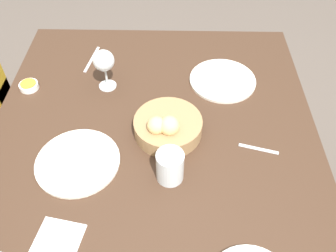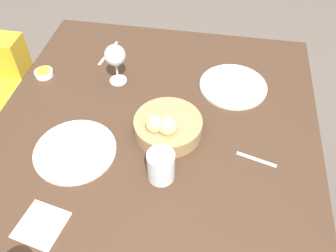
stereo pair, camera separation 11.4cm
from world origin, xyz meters
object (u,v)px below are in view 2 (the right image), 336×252
at_px(plate_far_center, 75,151).
at_px(water_tumbler, 161,166).
at_px(jam_bowl_honey, 44,73).
at_px(spoon_coffee, 256,159).
at_px(napkin, 41,225).
at_px(plate_near_right, 233,86).
at_px(bread_basket, 167,126).
at_px(wine_glass, 115,57).
at_px(fork_silver, 108,53).

height_order(plate_far_center, water_tumbler, water_tumbler).
xyz_separation_m(jam_bowl_honey, spoon_coffee, (-0.27, -0.80, -0.01)).
bearing_deg(napkin, plate_near_right, -36.57).
height_order(bread_basket, jam_bowl_honey, bread_basket).
xyz_separation_m(plate_far_center, jam_bowl_honey, (0.33, 0.24, 0.01)).
bearing_deg(spoon_coffee, bread_basket, 78.28).
bearing_deg(plate_near_right, bread_basket, 142.77).
relative_size(water_tumbler, wine_glass, 0.65).
bearing_deg(napkin, spoon_coffee, -60.64).
bearing_deg(wine_glass, jam_bowl_honey, 93.23).
distance_m(jam_bowl_honey, napkin, 0.63).
relative_size(plate_near_right, spoon_coffee, 2.00).
xyz_separation_m(water_tumbler, spoon_coffee, (0.11, -0.28, -0.05)).
height_order(fork_silver, spoon_coffee, same).
bearing_deg(spoon_coffee, fork_silver, 53.28).
height_order(water_tumbler, napkin, water_tumbler).
height_order(jam_bowl_honey, fork_silver, jam_bowl_honey).
distance_m(plate_near_right, plate_far_center, 0.61).
height_order(fork_silver, napkin, napkin).
height_order(water_tumbler, jam_bowl_honey, water_tumbler).
height_order(plate_far_center, fork_silver, plate_far_center).
bearing_deg(jam_bowl_honey, wine_glass, -86.77).
bearing_deg(spoon_coffee, napkin, 119.36).
bearing_deg(bread_basket, wine_glass, 44.89).
xyz_separation_m(water_tumbler, napkin, (-0.21, 0.29, -0.05)).
relative_size(plate_near_right, wine_glass, 1.58).
bearing_deg(water_tumbler, plate_far_center, 81.08).
distance_m(wine_glass, fork_silver, 0.21).
distance_m(plate_near_right, spoon_coffee, 0.34).
xyz_separation_m(bread_basket, spoon_coffee, (-0.06, -0.29, -0.03)).
height_order(water_tumbler, spoon_coffee, water_tumbler).
bearing_deg(napkin, jam_bowl_honey, 22.15).
bearing_deg(plate_near_right, wine_glass, 95.07).
xyz_separation_m(plate_far_center, napkin, (-0.25, 0.00, -0.00)).
height_order(plate_far_center, jam_bowl_honey, jam_bowl_honey).
relative_size(plate_near_right, plate_far_center, 0.97).
height_order(plate_far_center, spoon_coffee, plate_far_center).
bearing_deg(jam_bowl_honey, napkin, -157.85).
distance_m(fork_silver, spoon_coffee, 0.75).
height_order(plate_near_right, napkin, plate_near_right).
bearing_deg(jam_bowl_honey, bread_basket, -112.35).
relative_size(wine_glass, napkin, 1.13).
relative_size(plate_far_center, spoon_coffee, 2.07).
bearing_deg(bread_basket, plate_near_right, -37.23).
bearing_deg(plate_far_center, wine_glass, -7.02).
relative_size(plate_far_center, water_tumbler, 2.53).
relative_size(fork_silver, spoon_coffee, 1.34).
relative_size(water_tumbler, fork_silver, 0.61).
bearing_deg(plate_near_right, spoon_coffee, -165.07).
distance_m(water_tumbler, spoon_coffee, 0.30).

